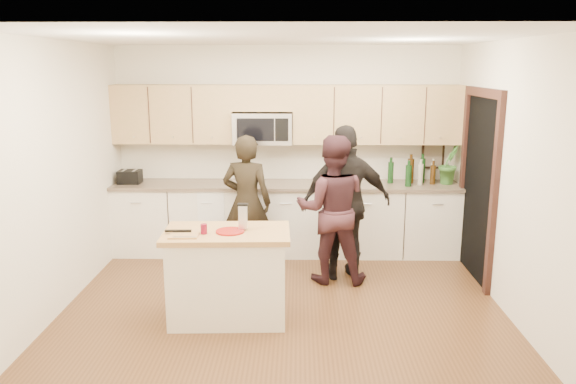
{
  "coord_description": "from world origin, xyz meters",
  "views": [
    {
      "loc": [
        0.15,
        -5.46,
        2.45
      ],
      "look_at": [
        0.04,
        0.35,
        1.13
      ],
      "focal_mm": 35.0,
      "sensor_mm": 36.0,
      "label": 1
    }
  ],
  "objects_px": {
    "island": "(228,275)",
    "toaster": "(130,177)",
    "woman_left": "(247,202)",
    "woman_right": "(346,203)",
    "woman_center": "(332,209)"
  },
  "relations": [
    {
      "from": "island",
      "to": "toaster",
      "type": "height_order",
      "value": "toaster"
    },
    {
      "from": "woman_left",
      "to": "woman_right",
      "type": "xyz_separation_m",
      "value": [
        1.17,
        -0.32,
        0.07
      ]
    },
    {
      "from": "woman_center",
      "to": "woman_right",
      "type": "distance_m",
      "value": 0.21
    },
    {
      "from": "island",
      "to": "woman_center",
      "type": "xyz_separation_m",
      "value": [
        1.06,
        1.04,
        0.39
      ]
    },
    {
      "from": "toaster",
      "to": "woman_left",
      "type": "xyz_separation_m",
      "value": [
        1.58,
        -0.54,
        -0.2
      ]
    },
    {
      "from": "woman_right",
      "to": "toaster",
      "type": "bearing_deg",
      "value": -28.38
    },
    {
      "from": "island",
      "to": "woman_right",
      "type": "relative_size",
      "value": 0.68
    },
    {
      "from": "island",
      "to": "woman_center",
      "type": "relative_size",
      "value": 0.72
    },
    {
      "from": "island",
      "to": "woman_left",
      "type": "bearing_deg",
      "value": 85.41
    },
    {
      "from": "woman_center",
      "to": "woman_right",
      "type": "bearing_deg",
      "value": -144.73
    },
    {
      "from": "woman_left",
      "to": "woman_center",
      "type": "distance_m",
      "value": 1.09
    },
    {
      "from": "woman_left",
      "to": "woman_center",
      "type": "relative_size",
      "value": 0.97
    },
    {
      "from": "woman_center",
      "to": "island",
      "type": "bearing_deg",
      "value": 47.84
    },
    {
      "from": "toaster",
      "to": "woman_center",
      "type": "height_order",
      "value": "woman_center"
    },
    {
      "from": "woman_left",
      "to": "island",
      "type": "bearing_deg",
      "value": 98.02
    }
  ]
}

